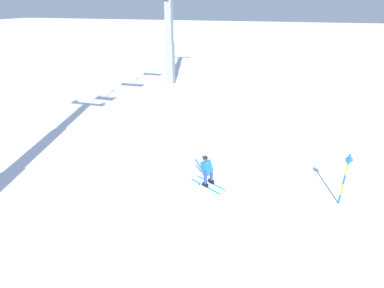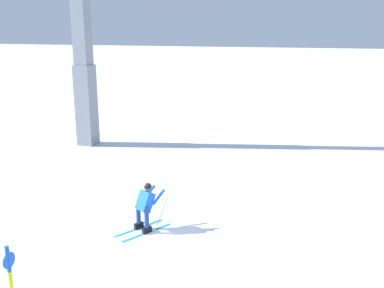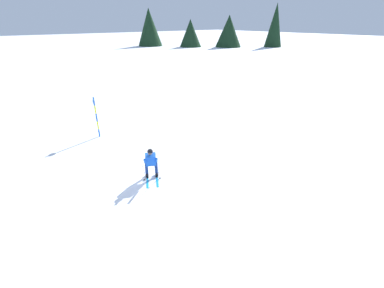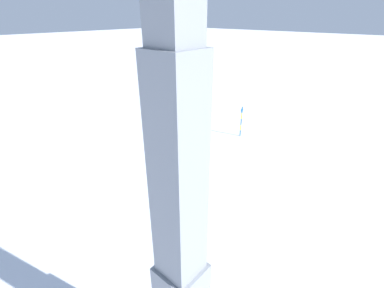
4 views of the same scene
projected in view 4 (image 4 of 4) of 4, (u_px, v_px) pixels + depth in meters
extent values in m
plane|color=white|center=(195.00, 156.00, 17.35)|extent=(260.00, 260.00, 0.00)
cube|color=#198CCC|center=(195.00, 166.00, 16.23)|extent=(0.92, 1.54, 0.01)
cube|color=black|center=(195.00, 165.00, 16.19)|extent=(0.23, 0.30, 0.16)
cylinder|color=navy|center=(195.00, 159.00, 16.02)|extent=(0.13, 0.13, 0.62)
cube|color=#198CCC|center=(193.00, 163.00, 16.56)|extent=(0.92, 1.54, 0.01)
cube|color=black|center=(193.00, 162.00, 16.53)|extent=(0.23, 0.30, 0.16)
cylinder|color=navy|center=(193.00, 156.00, 16.36)|extent=(0.13, 0.13, 0.62)
cube|color=blue|center=(192.00, 152.00, 15.98)|extent=(0.59, 0.61, 0.63)
sphere|color=#997051|center=(190.00, 147.00, 15.77)|extent=(0.21, 0.21, 0.21)
sphere|color=black|center=(190.00, 146.00, 15.76)|extent=(0.22, 0.22, 0.22)
cylinder|color=blue|center=(189.00, 153.00, 15.64)|extent=(0.30, 0.45, 0.41)
cylinder|color=gray|center=(188.00, 162.00, 15.84)|extent=(0.14, 0.46, 1.06)
cylinder|color=black|center=(191.00, 167.00, 16.02)|extent=(0.07, 0.07, 0.01)
cylinder|color=blue|center=(186.00, 150.00, 16.03)|extent=(0.30, 0.45, 0.41)
cylinder|color=gray|center=(186.00, 158.00, 16.31)|extent=(0.34, 0.35, 1.06)
cylinder|color=black|center=(188.00, 162.00, 16.56)|extent=(0.07, 0.07, 0.01)
cube|color=gray|center=(178.00, 180.00, 4.24)|extent=(0.70, 0.70, 3.98)
cylinder|color=blue|center=(240.00, 133.00, 20.12)|extent=(0.07, 0.07, 0.46)
cylinder|color=yellow|center=(241.00, 127.00, 19.92)|extent=(0.07, 0.07, 0.46)
cylinder|color=blue|center=(241.00, 122.00, 19.71)|extent=(0.07, 0.07, 0.46)
cylinder|color=yellow|center=(242.00, 116.00, 19.51)|extent=(0.07, 0.07, 0.46)
cylinder|color=blue|center=(242.00, 110.00, 19.31)|extent=(0.07, 0.07, 0.46)
cylinder|color=blue|center=(242.00, 110.00, 19.33)|extent=(0.02, 0.28, 0.28)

